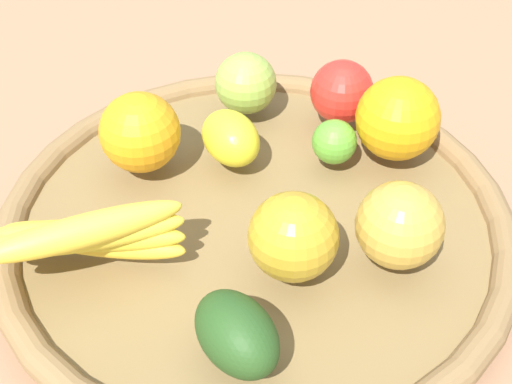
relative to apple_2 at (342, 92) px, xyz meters
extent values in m
plane|color=#956C4D|center=(0.12, -0.11, -0.07)|extent=(2.40, 2.40, 0.00)
cylinder|color=brown|center=(0.12, -0.11, -0.06)|extent=(0.46, 0.46, 0.03)
torus|color=brown|center=(0.12, -0.11, -0.05)|extent=(0.48, 0.48, 0.03)
sphere|color=red|center=(0.00, 0.00, 0.00)|extent=(0.09, 0.09, 0.07)
ellipsoid|color=yellow|center=(0.05, -0.12, -0.01)|extent=(0.08, 0.07, 0.05)
sphere|color=#B59024|center=(0.20, -0.09, 0.00)|extent=(0.10, 0.10, 0.07)
sphere|color=orange|center=(0.04, -0.21, 0.01)|extent=(0.09, 0.09, 0.08)
ellipsoid|color=yellow|center=(0.15, -0.25, -0.02)|extent=(0.08, 0.16, 0.03)
ellipsoid|color=yellow|center=(0.16, -0.25, -0.01)|extent=(0.06, 0.16, 0.03)
ellipsoid|color=yellow|center=(0.17, -0.25, 0.01)|extent=(0.04, 0.16, 0.03)
ellipsoid|color=yellow|center=(0.18, -0.25, 0.02)|extent=(0.06, 0.16, 0.03)
sphere|color=gold|center=(0.20, 0.00, 0.00)|extent=(0.10, 0.10, 0.07)
sphere|color=#57A030|center=(0.07, -0.02, -0.01)|extent=(0.05, 0.05, 0.04)
sphere|color=#8DB045|center=(-0.03, -0.09, 0.00)|extent=(0.07, 0.07, 0.06)
ellipsoid|color=#24471B|center=(0.28, -0.15, -0.01)|extent=(0.09, 0.08, 0.05)
sphere|color=orange|center=(0.06, 0.04, 0.01)|extent=(0.11, 0.11, 0.08)
camera|label=1|loc=(0.58, -0.18, 0.40)|focal=49.21mm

